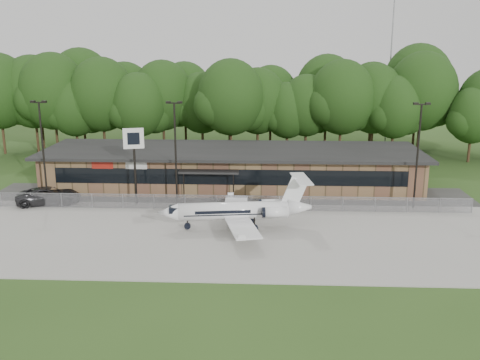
{
  "coord_description": "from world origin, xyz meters",
  "views": [
    {
      "loc": [
        3.53,
        -33.61,
        15.5
      ],
      "look_at": [
        1.42,
        12.0,
        3.8
      ],
      "focal_mm": 40.0,
      "sensor_mm": 36.0,
      "label": 1
    }
  ],
  "objects_px": {
    "suv": "(49,196)",
    "pole_sign": "(134,146)",
    "business_jet": "(239,211)",
    "terminal": "(232,167)"
  },
  "relations": [
    {
      "from": "business_jet",
      "to": "pole_sign",
      "type": "relative_size",
      "value": 1.76
    },
    {
      "from": "terminal",
      "to": "pole_sign",
      "type": "height_order",
      "value": "pole_sign"
    },
    {
      "from": "pole_sign",
      "to": "suv",
      "type": "bearing_deg",
      "value": 168.34
    },
    {
      "from": "terminal",
      "to": "suv",
      "type": "xyz_separation_m",
      "value": [
        -17.74,
        -7.62,
        -1.33
      ]
    },
    {
      "from": "business_jet",
      "to": "suv",
      "type": "bearing_deg",
      "value": 153.52
    },
    {
      "from": "business_jet",
      "to": "pole_sign",
      "type": "bearing_deg",
      "value": 138.77
    },
    {
      "from": "suv",
      "to": "business_jet",
      "type": "bearing_deg",
      "value": -124.57
    },
    {
      "from": "pole_sign",
      "to": "business_jet",
      "type": "bearing_deg",
      "value": -48.26
    },
    {
      "from": "terminal",
      "to": "suv",
      "type": "bearing_deg",
      "value": -156.75
    },
    {
      "from": "suv",
      "to": "pole_sign",
      "type": "distance_m",
      "value": 9.97
    }
  ]
}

